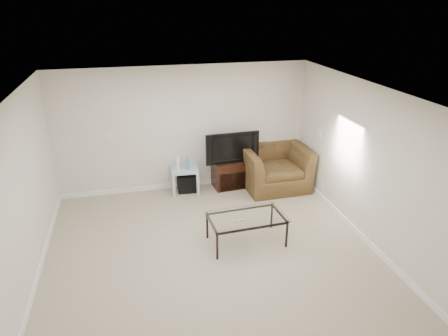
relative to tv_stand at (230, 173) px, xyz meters
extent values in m
plane|color=tan|center=(-0.90, -2.28, -0.29)|extent=(5.00, 5.00, 0.00)
plane|color=white|center=(-0.90, -2.28, 2.21)|extent=(5.00, 5.00, 0.00)
cube|color=silver|center=(-0.90, 0.22, 0.96)|extent=(5.00, 0.02, 2.50)
cube|color=silver|center=(-3.40, -2.28, 0.96)|extent=(0.02, 5.00, 2.50)
cube|color=silver|center=(1.60, -2.28, 0.96)|extent=(0.02, 5.00, 2.50)
cube|color=white|center=(-2.30, 0.21, 0.96)|extent=(0.12, 0.02, 0.12)
cube|color=white|center=(1.59, -0.68, 0.96)|extent=(0.02, 0.09, 0.13)
cube|color=white|center=(1.59, -0.98, 0.01)|extent=(0.02, 0.08, 0.12)
cube|color=black|center=(0.00, -0.04, 0.19)|extent=(0.38, 0.28, 0.05)
imported|color=black|center=(0.00, -0.03, 0.61)|extent=(1.02, 0.24, 0.63)
cube|color=black|center=(-0.92, 0.02, -0.11)|extent=(0.38, 0.38, 0.36)
cube|color=white|center=(-1.08, -0.01, 0.33)|extent=(0.08, 0.17, 0.23)
cube|color=#337FCC|center=(-0.89, -0.03, 0.32)|extent=(0.07, 0.15, 0.20)
imported|color=brown|center=(0.89, -0.23, 0.29)|extent=(1.34, 0.89, 1.16)
cube|color=#B2B2B7|center=(-0.43, -2.20, 0.20)|extent=(0.20, 0.09, 0.02)
camera|label=1|loc=(-1.94, -7.31, 3.36)|focal=32.00mm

